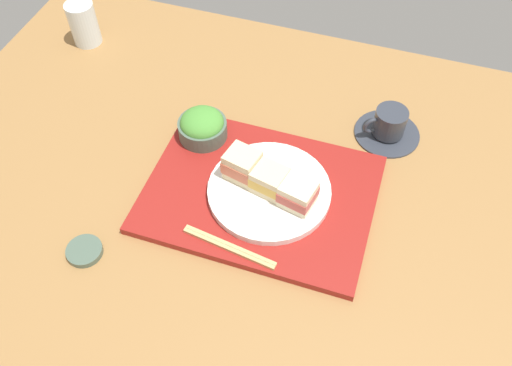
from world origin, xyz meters
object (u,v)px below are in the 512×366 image
sandwich_plate (269,191)px  sandwich_near (242,165)px  salad_bowl (202,126)px  small_sauce_dish (85,251)px  coffee_cup (388,126)px  drinking_glass (84,23)px  sandwich_middle (270,180)px  sandwich_far (298,194)px  chopsticks_pair (229,247)px

sandwich_plate → sandwich_near: sandwich_near is taller
salad_bowl → small_sauce_dish: 34.38cm
coffee_cup → drinking_glass: bearing=173.8°
salad_bowl → sandwich_middle: bearing=-29.9°
sandwich_plate → salad_bowl: size_ratio=2.34×
sandwich_far → salad_bowl: 26.54cm
sandwich_middle → sandwich_far: same height
chopsticks_pair → drinking_glass: 72.01cm
sandwich_near → salad_bowl: size_ratio=0.73×
drinking_glass → sandwich_near: bearing=-30.9°
chopsticks_pair → coffee_cup: 44.30cm
sandwich_plate → chopsticks_pair: (-3.18, -14.03, -0.42)cm
salad_bowl → small_sauce_dish: salad_bowl is taller
salad_bowl → small_sauce_dish: bearing=-108.0°
salad_bowl → drinking_glass: (-40.11, 22.44, 0.74)cm
sandwich_plate → coffee_cup: coffee_cup is taller
sandwich_middle → salad_bowl: 20.56cm
drinking_glass → small_sauce_dish: (29.57, -54.92, -4.70)cm
sandwich_plate → coffee_cup: size_ratio=1.70×
salad_bowl → chopsticks_pair: salad_bowl is taller
sandwich_near → coffee_cup: 33.99cm
sandwich_plate → drinking_glass: bearing=150.6°
coffee_cup → drinking_glass: (-76.93, 8.36, 2.64)cm
sandwich_plate → small_sauce_dish: bearing=-141.8°
chopsticks_pair → sandwich_middle: bearing=77.2°
sandwich_near → salad_bowl: (-11.84, 8.69, -1.72)cm
sandwich_middle → chopsticks_pair: size_ratio=0.40×
drinking_glass → sandwich_far: bearing=-28.2°
coffee_cup → salad_bowl: bearing=-159.1°
sandwich_near → sandwich_far: bearing=-14.5°
sandwich_far → coffee_cup: bearing=63.2°
sandwich_near → sandwich_far: (11.91, -3.07, -0.43)cm
sandwich_near → drinking_glass: drinking_glass is taller
sandwich_near → sandwich_far: 12.31cm
sandwich_plate → sandwich_far: 7.03cm
sandwich_plate → sandwich_near: size_ratio=3.20×
salad_bowl → drinking_glass: 45.96cm
sandwich_plate → small_sauce_dish: (-28.34, -22.26, -1.84)cm
sandwich_near → drinking_glass: (-51.95, 31.12, -0.98)cm
salad_bowl → coffee_cup: 39.46cm
small_sauce_dish → sandwich_far: bearing=31.1°
sandwich_middle → drinking_glass: drinking_glass is taller
sandwich_middle → salad_bowl: bearing=150.1°
sandwich_middle → coffee_cup: sandwich_middle is taller
sandwich_near → small_sauce_dish: bearing=-133.2°
coffee_cup → small_sauce_dish: (-47.35, -46.56, -2.06)cm
sandwich_far → coffee_cup: size_ratio=0.52×
sandwich_middle → sandwich_far: bearing=-14.5°
sandwich_plate → coffee_cup: (19.02, 24.30, 0.22)cm
sandwich_middle → small_sauce_dish: 36.41cm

